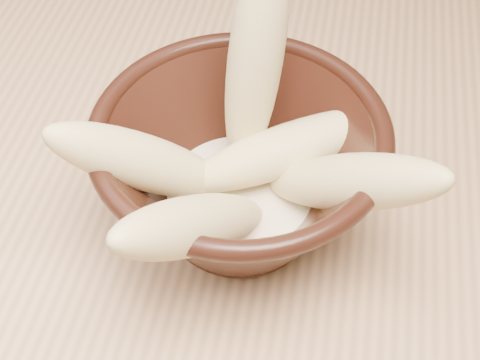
% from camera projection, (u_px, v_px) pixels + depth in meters
% --- Properties ---
extents(table, '(1.20, 0.80, 0.75)m').
position_uv_depth(table, '(444.00, 232.00, 0.68)').
color(table, tan).
rests_on(table, ground).
extents(bowl, '(0.23, 0.23, 0.13)m').
position_uv_depth(bowl, '(240.00, 171.00, 0.54)').
color(bowl, black).
rests_on(bowl, table).
extents(milk_puddle, '(0.13, 0.13, 0.02)m').
position_uv_depth(milk_puddle, '(240.00, 196.00, 0.56)').
color(milk_puddle, beige).
rests_on(milk_puddle, bowl).
extents(banana_upright, '(0.07, 0.09, 0.21)m').
position_uv_depth(banana_upright, '(255.00, 59.00, 0.51)').
color(banana_upright, '#CFB87A').
rests_on(banana_upright, bowl).
extents(banana_left, '(0.15, 0.12, 0.14)m').
position_uv_depth(banana_left, '(144.00, 162.00, 0.50)').
color(banana_left, '#CFB87A').
rests_on(banana_left, bowl).
extents(banana_right, '(0.17, 0.12, 0.14)m').
position_uv_depth(banana_right, '(350.00, 182.00, 0.49)').
color(banana_right, '#CFB87A').
rests_on(banana_right, bowl).
extents(banana_across, '(0.18, 0.13, 0.06)m').
position_uv_depth(banana_across, '(288.00, 149.00, 0.54)').
color(banana_across, '#CFB87A').
rests_on(banana_across, bowl).
extents(banana_front, '(0.12, 0.17, 0.15)m').
position_uv_depth(banana_front, '(196.00, 225.00, 0.46)').
color(banana_front, '#CFB87A').
rests_on(banana_front, bowl).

